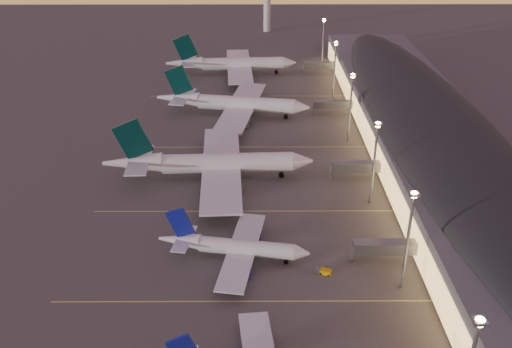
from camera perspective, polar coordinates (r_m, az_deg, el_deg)
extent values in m
plane|color=#454340|center=(136.97, -0.76, -11.27)|extent=(700.00, 700.00, 0.00)
cylinder|color=navy|center=(120.39, 0.50, -16.90)|extent=(5.18, 3.27, 2.78)
cylinder|color=silver|center=(143.67, -0.95, -7.40)|extent=(24.21, 7.91, 4.06)
cone|color=silver|center=(142.30, 4.61, -7.88)|extent=(4.46, 4.64, 4.06)
cone|color=silver|center=(146.94, -7.66, -6.57)|extent=(11.30, 5.77, 4.06)
cube|color=silver|center=(144.25, -1.40, -7.59)|extent=(12.43, 34.89, 0.45)
cylinder|color=navy|center=(151.03, -0.59, -6.44)|extent=(5.82, 3.89, 3.05)
cylinder|color=navy|center=(138.94, -1.64, -9.83)|extent=(5.82, 3.89, 3.05)
cube|color=navy|center=(143.96, -7.58, -4.84)|extent=(7.44, 1.82, 8.82)
cube|color=silver|center=(146.26, -7.18, -6.42)|extent=(5.81, 12.78, 0.28)
cylinder|color=black|center=(144.18, 3.03, -8.68)|extent=(0.37, 0.37, 1.60)
cylinder|color=black|center=(144.32, 3.03, -8.75)|extent=(1.24, 0.89, 1.14)
cylinder|color=black|center=(147.87, -1.49, -7.62)|extent=(0.37, 0.37, 1.60)
cylinder|color=black|center=(148.01, -1.49, -7.69)|extent=(1.24, 0.89, 1.14)
cylinder|color=black|center=(143.33, -1.90, -8.90)|extent=(0.37, 0.37, 1.60)
cylinder|color=black|center=(143.46, -1.90, -8.98)|extent=(1.24, 0.89, 1.14)
cylinder|color=silver|center=(181.36, -2.87, 1.12)|extent=(41.48, 8.14, 6.24)
cone|color=silver|center=(182.84, 4.66, 1.28)|extent=(6.93, 6.54, 6.24)
cone|color=silver|center=(183.60, -12.25, 1.10)|extent=(18.89, 7.09, 6.24)
cube|color=silver|center=(181.86, -3.49, 0.80)|extent=(14.75, 60.76, 0.69)
cylinder|color=slate|center=(194.71, -3.07, 1.98)|extent=(9.52, 5.10, 4.68)
cylinder|color=slate|center=(171.07, -3.04, -1.80)|extent=(9.52, 5.10, 4.68)
cube|color=#052927|center=(180.14, -12.21, 3.41)|extent=(12.33, 1.50, 13.84)
cube|color=silver|center=(182.84, -11.58, 1.39)|extent=(7.65, 21.98, 0.44)
cylinder|color=black|center=(184.07, 2.56, 0.02)|extent=(0.52, 0.52, 2.49)
cylinder|color=black|center=(184.24, 2.56, -0.08)|extent=(1.79, 1.17, 1.75)
cylinder|color=black|center=(187.25, -3.86, 0.48)|extent=(0.52, 0.52, 2.49)
cylinder|color=black|center=(187.42, -3.86, 0.38)|extent=(1.79, 1.17, 1.75)
cylinder|color=black|center=(179.49, -3.89, -0.77)|extent=(0.52, 0.52, 2.49)
cylinder|color=black|center=(179.67, -3.88, -0.87)|extent=(1.79, 1.17, 1.75)
cylinder|color=silver|center=(231.81, -1.03, 7.02)|extent=(39.51, 12.47, 5.91)
cone|color=silver|center=(228.98, 4.60, 6.67)|extent=(7.21, 6.89, 5.91)
cone|color=silver|center=(238.11, -7.81, 7.51)|extent=(18.39, 8.82, 5.91)
cube|color=silver|center=(232.50, -1.49, 6.80)|extent=(20.89, 58.21, 0.65)
cylinder|color=slate|center=(244.57, -0.63, 7.36)|extent=(9.45, 5.87, 4.43)
cylinder|color=slate|center=(221.50, -1.77, 5.18)|extent=(9.45, 5.87, 4.43)
cube|color=#052927|center=(235.43, -7.72, 9.25)|extent=(11.63, 2.86, 13.11)
cube|color=silver|center=(237.21, -7.33, 7.69)|extent=(9.71, 21.33, 0.41)
cylinder|color=black|center=(231.02, 3.01, 5.81)|extent=(0.55, 0.55, 2.36)
cylinder|color=black|center=(231.14, 3.01, 5.73)|extent=(1.81, 1.30, 1.65)
cylinder|color=black|center=(237.62, -1.59, 6.46)|extent=(0.55, 0.55, 2.36)
cylinder|color=black|center=(237.74, -1.59, 6.38)|extent=(1.81, 1.30, 1.65)
cylinder|color=black|center=(230.05, -1.98, 5.74)|extent=(0.55, 0.55, 2.36)
cylinder|color=black|center=(230.18, -1.98, 5.66)|extent=(1.81, 1.30, 1.65)
cylinder|color=silver|center=(286.20, -1.31, 10.98)|extent=(39.92, 8.09, 6.00)
cone|color=silver|center=(287.88, 3.36, 11.04)|extent=(6.71, 6.33, 6.00)
cone|color=silver|center=(286.48, -7.18, 10.95)|extent=(18.20, 6.94, 6.00)
cube|color=silver|center=(286.44, -1.70, 10.77)|extent=(14.57, 58.49, 0.66)
cylinder|color=slate|center=(299.27, -1.52, 11.09)|extent=(9.18, 4.97, 4.50)
cylinder|color=slate|center=(274.87, -1.34, 9.62)|extent=(9.18, 4.97, 4.50)
cube|color=#052927|center=(284.39, -7.09, 12.45)|extent=(11.86, 1.53, 13.31)
cube|color=silver|center=(286.10, -6.75, 11.14)|extent=(7.49, 21.18, 0.42)
cylinder|color=black|center=(288.43, 2.06, 10.23)|extent=(0.50, 0.50, 2.40)
cylinder|color=black|center=(288.53, 2.06, 10.16)|extent=(1.73, 1.14, 1.68)
cylinder|color=black|center=(291.32, -1.97, 10.40)|extent=(0.50, 0.50, 2.40)
cylinder|color=black|center=(291.43, -1.97, 10.33)|extent=(1.73, 1.14, 1.68)
cylinder|color=black|center=(283.30, -1.93, 9.91)|extent=(0.50, 0.50, 2.40)
cylinder|color=black|center=(283.40, -1.93, 9.84)|extent=(1.73, 1.14, 1.68)
cube|color=#545459|center=(205.60, 16.96, 3.29)|extent=(40.00, 255.00, 12.00)
ellipsoid|color=black|center=(203.37, 17.18, 4.83)|extent=(39.00, 253.00, 10.92)
cube|color=#FFC76C|center=(200.96, 11.40, 3.10)|extent=(0.40, 244.80, 8.00)
cube|color=slate|center=(146.04, 12.82, -7.13)|extent=(16.00, 3.20, 3.00)
cylinder|color=gray|center=(145.76, 9.64, -7.96)|extent=(0.70, 0.70, 4.40)
cube|color=slate|center=(184.14, 9.99, 0.75)|extent=(16.00, 3.20, 3.00)
cylinder|color=gray|center=(183.92, 7.48, 0.11)|extent=(0.70, 0.70, 4.40)
cube|color=slate|center=(235.92, 7.77, 6.92)|extent=(16.00, 3.20, 3.00)
cylinder|color=gray|center=(235.74, 5.80, 6.42)|extent=(0.70, 0.70, 4.40)
cube|color=slate|center=(288.71, 6.36, 10.78)|extent=(16.00, 3.20, 3.00)
cylinder|color=gray|center=(288.57, 4.73, 10.37)|extent=(0.70, 0.70, 4.40)
cube|color=gray|center=(96.57, 21.49, -13.50)|extent=(2.20, 2.20, 0.50)
sphere|color=#F7AC55|center=(96.69, 21.47, -13.59)|extent=(1.80, 1.80, 1.80)
cylinder|color=gray|center=(134.13, 14.88, -6.67)|extent=(0.70, 0.70, 25.00)
cube|color=gray|center=(127.70, 15.55, -1.92)|extent=(2.20, 2.20, 0.50)
sphere|color=#F7AC55|center=(127.80, 15.54, -2.00)|extent=(1.80, 1.80, 1.80)
cylinder|color=gray|center=(167.85, 11.70, 0.92)|extent=(0.70, 0.70, 25.00)
cube|color=gray|center=(162.76, 12.11, 4.93)|extent=(2.20, 2.20, 0.50)
sphere|color=#F7AC55|center=(162.83, 12.10, 4.86)|extent=(1.80, 1.80, 1.80)
cylinder|color=gray|center=(208.46, 9.39, 6.40)|extent=(0.70, 0.70, 25.00)
cube|color=gray|center=(204.38, 9.66, 9.73)|extent=(2.20, 2.20, 0.50)
sphere|color=#F7AC55|center=(204.44, 9.66, 9.67)|extent=(1.80, 1.80, 1.80)
cylinder|color=gray|center=(250.57, 7.83, 10.06)|extent=(0.70, 0.70, 25.00)
cube|color=gray|center=(247.19, 8.01, 12.87)|extent=(2.20, 2.20, 0.50)
sphere|color=#F7AC55|center=(247.23, 8.01, 12.83)|extent=(1.80, 1.80, 1.80)
cylinder|color=gray|center=(293.54, 6.69, 12.66)|extent=(0.70, 0.70, 25.00)
cube|color=gray|center=(290.66, 6.83, 15.08)|extent=(2.20, 2.20, 0.50)
sphere|color=#F7AC55|center=(290.70, 6.83, 15.04)|extent=(1.80, 1.80, 1.80)
cylinder|color=silver|center=(374.40, 1.11, 16.05)|extent=(4.40, 4.40, 26.00)
cube|color=#D8C659|center=(133.08, -0.78, -12.61)|extent=(90.00, 0.36, 0.00)
cube|color=#D8C659|center=(165.81, -0.68, -3.73)|extent=(90.00, 0.36, 0.00)
cube|color=#D8C659|center=(205.73, -0.60, 2.72)|extent=(90.00, 0.36, 0.00)
cube|color=#D8C659|center=(256.81, -0.55, 7.80)|extent=(90.00, 0.36, 0.00)
cube|color=#DA9804|center=(141.85, 6.98, -9.67)|extent=(2.98, 2.51, 1.17)
cube|color=slate|center=(142.37, 6.24, -9.54)|extent=(1.92, 1.87, 0.85)
cylinder|color=black|center=(142.46, 7.44, -9.69)|extent=(0.50, 0.37, 0.47)
cylinder|color=black|center=(141.24, 7.24, -10.05)|extent=(0.50, 0.37, 0.47)
cylinder|color=black|center=(142.88, 6.71, -9.52)|extent=(0.50, 0.37, 0.47)
cylinder|color=black|center=(141.65, 6.50, -9.87)|extent=(0.50, 0.37, 0.47)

